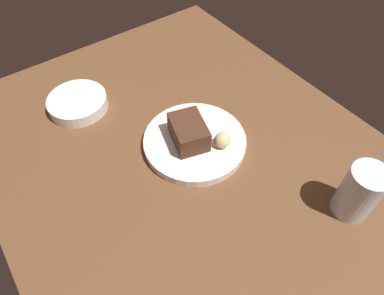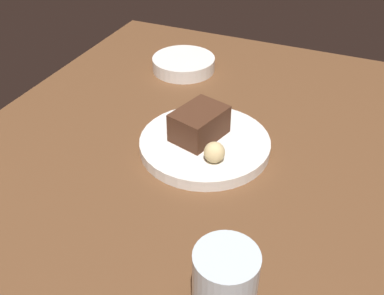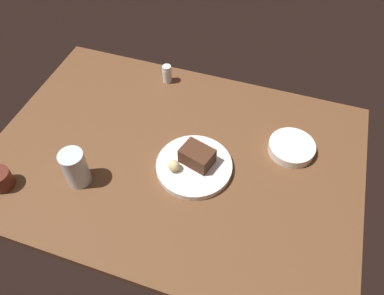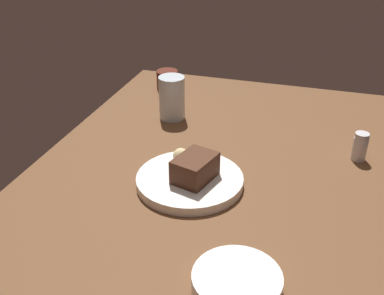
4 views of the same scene
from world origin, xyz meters
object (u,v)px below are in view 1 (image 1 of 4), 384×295
object	(u,v)px
dessert_plate	(195,142)
bread_roll	(222,140)
side_bowl	(78,103)
water_glass	(359,192)
chocolate_cake_slice	(189,132)

from	to	relation	value
dessert_plate	bread_roll	xyz separation A→B (cm)	(-5.26, -3.84, 2.89)
side_bowl	water_glass	bearing A→B (deg)	-151.83
water_glass	bread_roll	bearing A→B (deg)	23.14
chocolate_cake_slice	water_glass	size ratio (longest dim) A/B	0.79
chocolate_cake_slice	side_bowl	bearing A→B (deg)	29.47
water_glass	side_bowl	size ratio (longest dim) A/B	0.83
dessert_plate	bread_roll	size ratio (longest dim) A/B	6.59
bread_roll	side_bowl	size ratio (longest dim) A/B	0.24
dessert_plate	side_bowl	bearing A→B (deg)	31.11
chocolate_cake_slice	water_glass	xyz separation A→B (cm)	(-32.81, -16.76, 1.33)
water_glass	side_bowl	bearing A→B (deg)	28.17
chocolate_cake_slice	water_glass	world-z (taller)	water_glass
chocolate_cake_slice	bread_roll	xyz separation A→B (cm)	(-5.77, -5.20, -0.95)
bread_roll	water_glass	size ratio (longest dim) A/B	0.29
bread_roll	side_bowl	xyz separation A→B (cm)	(33.27, 20.74, -2.38)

